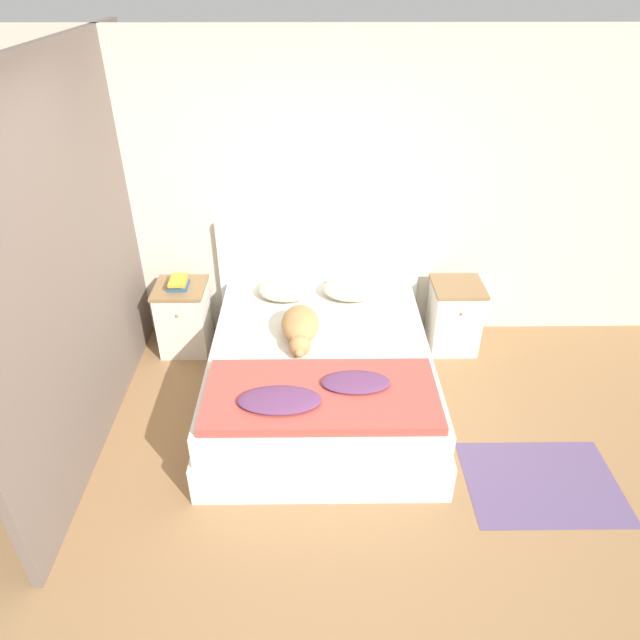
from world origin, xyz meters
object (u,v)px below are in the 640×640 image
(nightstand_right, at_px, (454,316))
(pillow_right, at_px, (352,289))
(nightstand_left, at_px, (184,317))
(bed, at_px, (320,375))
(book_stack, at_px, (178,283))
(pillow_left, at_px, (287,289))
(dog, at_px, (300,326))

(nightstand_right, bearing_deg, pillow_right, -179.32)
(nightstand_right, bearing_deg, nightstand_left, 180.00)
(bed, distance_m, nightstand_left, 1.39)
(book_stack, bearing_deg, nightstand_left, 88.20)
(nightstand_right, xyz_separation_m, pillow_left, (-1.44, -0.01, 0.28))
(bed, bearing_deg, nightstand_left, 147.23)
(bed, relative_size, nightstand_right, 3.20)
(nightstand_left, height_order, dog, dog)
(bed, bearing_deg, nightstand_right, 32.77)
(dog, bearing_deg, nightstand_left, 148.28)
(pillow_right, relative_size, book_stack, 2.26)
(nightstand_left, height_order, pillow_left, pillow_left)
(bed, bearing_deg, pillow_right, 69.93)
(pillow_left, bearing_deg, book_stack, -179.86)
(bed, bearing_deg, dog, 140.65)
(nightstand_left, xyz_separation_m, pillow_right, (1.44, -0.01, 0.28))
(nightstand_left, bearing_deg, dog, -31.72)
(nightstand_right, height_order, pillow_right, pillow_right)
(nightstand_right, xyz_separation_m, book_stack, (-2.34, -0.01, 0.35))
(dog, bearing_deg, book_stack, 148.81)
(bed, height_order, nightstand_left, nightstand_left)
(dog, xyz_separation_m, book_stack, (-1.02, 0.62, 0.03))
(nightstand_left, distance_m, pillow_left, 0.94)
(pillow_right, distance_m, book_stack, 1.44)
(bed, height_order, nightstand_right, nightstand_right)
(pillow_right, bearing_deg, pillow_left, 180.00)
(pillow_left, distance_m, book_stack, 0.90)
(pillow_right, bearing_deg, bed, -110.07)
(bed, xyz_separation_m, dog, (-0.15, 0.12, 0.36))
(pillow_left, xyz_separation_m, pillow_right, (0.54, 0.00, 0.00))
(bed, height_order, pillow_right, pillow_right)
(nightstand_right, bearing_deg, book_stack, -179.69)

